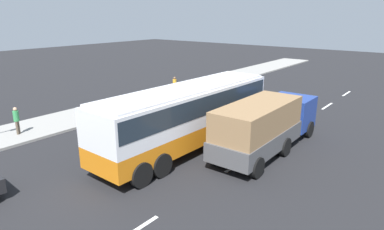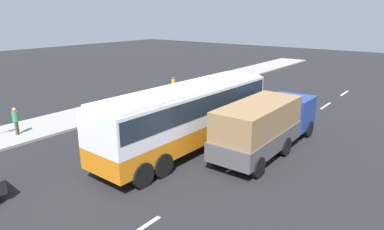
{
  "view_description": "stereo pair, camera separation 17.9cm",
  "coord_description": "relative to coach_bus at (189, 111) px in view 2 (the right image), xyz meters",
  "views": [
    {
      "loc": [
        -11.89,
        -10.64,
        6.92
      ],
      "look_at": [
        2.15,
        0.44,
        1.55
      ],
      "focal_mm": 31.48,
      "sensor_mm": 36.0,
      "label": 1
    },
    {
      "loc": [
        -12.0,
        -10.5,
        6.92
      ],
      "look_at": [
        2.15,
        0.44,
        1.55
      ],
      "focal_mm": 31.48,
      "sensor_mm": 36.0,
      "label": 2
    }
  ],
  "objects": [
    {
      "name": "pedestrian_at_crossing",
      "position": [
        -4.84,
        8.98,
        -1.0
      ],
      "size": [
        0.32,
        0.32,
        1.63
      ],
      "rotation": [
        0.0,
        0.0,
        2.24
      ],
      "color": "brown",
      "rests_on": "sidewalk_curb"
    },
    {
      "name": "lane_centreline",
      "position": [
        -0.47,
        -3.18,
        -2.08
      ],
      "size": [
        40.19,
        0.16,
        0.01
      ],
      "color": "white",
      "rests_on": "ground_plane"
    },
    {
      "name": "pedestrian_near_curb",
      "position": [
        8.32,
        8.24,
        -1.0
      ],
      "size": [
        0.32,
        0.32,
        1.63
      ],
      "rotation": [
        0.0,
        0.0,
        4.86
      ],
      "color": "brown",
      "rests_on": "sidewalk_curb"
    },
    {
      "name": "sidewalk_curb",
      "position": [
        -1.28,
        9.43,
        -2.01
      ],
      "size": [
        80.0,
        4.0,
        0.15
      ],
      "primitive_type": "cube",
      "color": "gray",
      "rests_on": "ground_plane"
    },
    {
      "name": "ground_plane",
      "position": [
        -1.28,
        0.01,
        -2.08
      ],
      "size": [
        120.0,
        120.0,
        0.0
      ],
      "primitive_type": "plane",
      "color": "black"
    },
    {
      "name": "cargo_truck",
      "position": [
        2.2,
        -3.41,
        -0.57
      ],
      "size": [
        8.31,
        2.54,
        2.78
      ],
      "rotation": [
        0.0,
        0.0,
        0.01
      ],
      "color": "navy",
      "rests_on": "ground_plane"
    },
    {
      "name": "coach_bus",
      "position": [
        0.0,
        0.0,
        0.0
      ],
      "size": [
        11.55,
        2.97,
        3.35
      ],
      "rotation": [
        0.0,
        0.0,
        -0.02
      ],
      "color": "orange",
      "rests_on": "ground_plane"
    }
  ]
}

